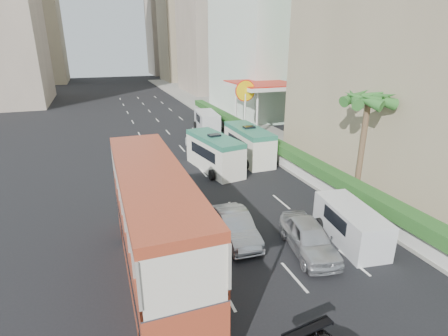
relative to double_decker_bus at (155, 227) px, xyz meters
name	(u,v)px	position (x,y,z in m)	size (l,w,h in m)	color
ground_plane	(280,251)	(6.00, 0.00, -2.53)	(200.00, 200.00, 0.00)	black
double_decker_bus	(155,227)	(0.00, 0.00, 0.00)	(2.50, 11.00, 5.06)	#AA3E24
car_silver_lane_a	(235,238)	(4.36, 1.87, -2.53)	(1.53, 4.39, 1.45)	#B0B3B7
car_silver_lane_b	(308,251)	(7.28, -0.44, -2.53)	(1.84, 4.57, 1.56)	#B0B3B7
van_asset	(198,149)	(6.98, 18.22, -2.53)	(1.93, 4.19, 1.16)	silver
minibus_near	(215,153)	(6.70, 12.31, -1.14)	(2.09, 6.26, 2.78)	silver
minibus_far	(249,144)	(10.29, 13.71, -1.12)	(2.13, 6.38, 2.83)	silver
panel_van_near	(350,224)	(9.85, -0.28, -1.61)	(1.85, 4.62, 1.85)	silver
panel_van_far	(207,121)	(10.16, 25.43, -1.48)	(2.10, 5.26, 2.10)	silver
sidewalk	(246,127)	(15.00, 25.00, -2.44)	(6.00, 120.00, 0.18)	#99968C
kerb_wall	(267,149)	(12.20, 14.00, -1.85)	(0.30, 44.00, 1.00)	silver
hedge	(267,140)	(12.20, 14.00, -1.00)	(1.10, 44.00, 0.70)	#2D6626
palm_tree	(362,148)	(13.80, 4.00, 0.85)	(0.36, 0.36, 6.40)	brown
shell_station	(262,107)	(16.00, 23.00, 0.22)	(6.50, 8.00, 5.50)	silver
tower_far_b	(170,7)	(23.00, 104.00, 17.47)	(14.00, 14.00, 40.00)	tan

